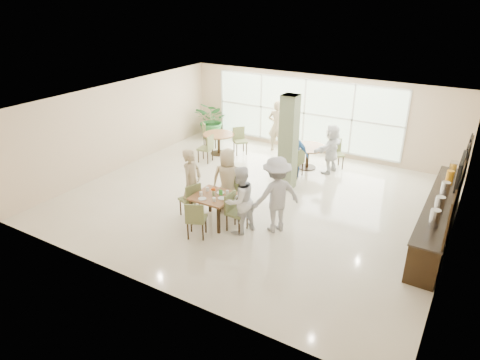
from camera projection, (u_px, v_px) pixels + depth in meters
The scene contains 23 objects.
ground at pixel (256, 199), 12.14m from camera, with size 10.00×10.00×0.00m, color beige.
room_shell at pixel (257, 142), 11.45m from camera, with size 10.00×10.00×10.00m.
window_bank at pixel (304, 113), 15.30m from camera, with size 7.00×0.04×7.00m.
column at pixel (289, 143), 12.32m from camera, with size 0.45×0.45×2.80m, color #647451.
main_table at pixel (214, 199), 10.69m from camera, with size 0.97×0.97×0.75m.
round_table_left at pixel (219, 138), 15.27m from camera, with size 1.12×1.12×0.75m.
round_table_right at pixel (308, 151), 14.04m from camera, with size 1.20×1.20×0.75m.
chairs_main_table at pixel (213, 206), 10.73m from camera, with size 1.96×2.02×0.95m.
chairs_table_left at pixel (218, 141), 15.28m from camera, with size 1.97×1.85×0.95m.
chairs_table_right at pixel (308, 154), 14.12m from camera, with size 2.11×1.90×0.95m.
tabletop_clutter at pixel (214, 194), 10.61m from camera, with size 0.69×0.72×0.21m.
buffet_counter at pixel (440, 216), 10.11m from camera, with size 0.64×4.70×1.95m.
wall_tv at pixel (460, 171), 8.48m from camera, with size 0.06×1.00×0.58m.
framed_art_a at pixel (465, 160), 9.86m from camera, with size 0.05×0.55×0.70m.
framed_art_b at pixel (468, 150), 10.48m from camera, with size 0.05×0.55×0.70m.
potted_plant at pixel (213, 120), 16.80m from camera, with size 1.33×1.33×1.48m, color #2C6E32.
teen_left at pixel (192, 183), 10.96m from camera, with size 0.66×0.43×1.82m, color tan.
teen_far at pixel (228, 179), 11.32m from camera, with size 0.83×0.45×1.70m, color tan.
teen_right at pixel (240, 200), 10.19m from camera, with size 0.83×0.65×1.71m, color white.
teen_standing at pixel (276, 195), 10.21m from camera, with size 1.24×0.71×1.92m, color #A4A3A6.
adult_a at pixel (294, 154), 13.31m from camera, with size 0.89×0.51×1.53m, color #3F79BF.
adult_b at pixel (331, 149), 13.63m from camera, with size 1.48×0.64×1.60m, color white.
adult_standing at pixel (277, 126), 15.44m from camera, with size 0.68×0.45×1.87m, color tan.
Camera 1 is at (5.18, -9.56, 5.45)m, focal length 32.00 mm.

